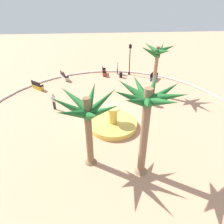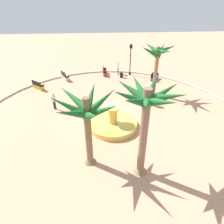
{
  "view_description": "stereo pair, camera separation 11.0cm",
  "coord_description": "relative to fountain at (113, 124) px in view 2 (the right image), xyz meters",
  "views": [
    {
      "loc": [
        1.14,
        15.09,
        10.09
      ],
      "look_at": [
        -0.01,
        0.31,
        1.0
      ],
      "focal_mm": 32.85,
      "sensor_mm": 36.0,
      "label": 1
    },
    {
      "loc": [
        1.03,
        15.1,
        10.09
      ],
      "look_at": [
        -0.01,
        0.31,
        1.0
      ],
      "focal_mm": 32.85,
      "sensor_mm": 36.0,
      "label": 2
    }
  ],
  "objects": [
    {
      "name": "person_cyclist_photo",
      "position": [
        -3.91,
        -3.51,
        0.65
      ],
      "size": [
        0.42,
        0.38,
        1.69
      ],
      "color": "#33333D",
      "rests_on": "ground"
    },
    {
      "name": "lamppost",
      "position": [
        -3.15,
        -11.8,
        2.1
      ],
      "size": [
        0.32,
        0.32,
        4.08
      ],
      "color": "black",
      "rests_on": "ground"
    },
    {
      "name": "bench_southeast",
      "position": [
        -5.98,
        -9.78,
        0.05
      ],
      "size": [
        1.32,
        1.6,
        1.0
      ],
      "color": "#335BA8",
      "rests_on": "ground"
    },
    {
      "name": "palm_tree_near_fountain",
      "position": [
        -4.82,
        -5.63,
        3.9
      ],
      "size": [
        3.7,
        3.58,
        5.45
      ],
      "color": "#8E6B4C",
      "rests_on": "ground"
    },
    {
      "name": "palm_tree_by_curb",
      "position": [
        -1.36,
        5.02,
        4.42
      ],
      "size": [
        3.8,
        3.84,
        6.08
      ],
      "color": "#8E6B4C",
      "rests_on": "ground"
    },
    {
      "name": "trash_bin",
      "position": [
        -1.92,
        -10.87,
        0.09
      ],
      "size": [
        0.46,
        0.46,
        0.73
      ],
      "color": "black",
      "rests_on": "ground"
    },
    {
      "name": "ground_plane",
      "position": [
        0.03,
        -1.04,
        -0.29
      ],
      "size": [
        80.0,
        80.0,
        0.0
      ],
      "primitive_type": "plane",
      "color": "tan"
    },
    {
      "name": "palm_tree_mid_plaza",
      "position": [
        1.83,
        3.94,
        3.56
      ],
      "size": [
        4.17,
        4.34,
        5.14
      ],
      "color": "brown",
      "rests_on": "ground"
    },
    {
      "name": "bench_west",
      "position": [
        0.21,
        -11.97,
        0.05
      ],
      "size": [
        0.52,
        1.61,
        1.0
      ],
      "color": "#B73D33",
      "rests_on": "ground"
    },
    {
      "name": "fountain",
      "position": [
        0.0,
        0.0,
        0.0
      ],
      "size": [
        4.01,
        4.01,
        1.94
      ],
      "color": "gold",
      "rests_on": "ground"
    },
    {
      "name": "person_cyclist_helmet",
      "position": [
        -1.6,
        -12.11,
        0.64
      ],
      "size": [
        0.24,
        0.53,
        1.65
      ],
      "color": "#33333D",
      "rests_on": "ground"
    },
    {
      "name": "person_pedestrian_stroll",
      "position": [
        5.34,
        -3.29,
        0.64
      ],
      "size": [
        0.46,
        0.35,
        1.66
      ],
      "color": "#33333D",
      "rests_on": "ground"
    },
    {
      "name": "bench_north",
      "position": [
        7.98,
        -8.02,
        0.05
      ],
      "size": [
        1.53,
        1.43,
        1.0
      ],
      "color": "gold",
      "rests_on": "ground"
    },
    {
      "name": "plaza_curb",
      "position": [
        0.03,
        -1.04,
        -0.19
      ],
      "size": [
        24.16,
        24.16,
        0.2
      ],
      "primitive_type": "torus",
      "color": "silver",
      "rests_on": "ground"
    },
    {
      "name": "bench_east",
      "position": [
        5.25,
        -10.68,
        0.05
      ],
      "size": [
        1.2,
        1.65,
        1.0
      ],
      "color": "beige",
      "rests_on": "ground"
    }
  ]
}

